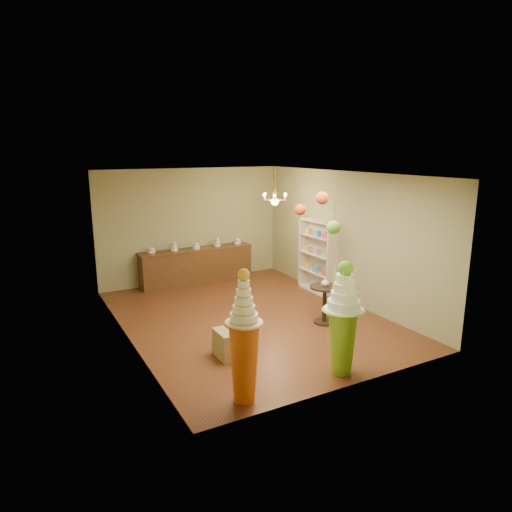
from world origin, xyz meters
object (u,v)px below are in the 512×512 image
sideboard (197,265)px  round_table (325,299)px  pedestal_orange (244,351)px  pedestal_green (343,326)px

sideboard → round_table: sideboard is taller
pedestal_orange → round_table: bearing=33.6°
round_table → pedestal_green: bearing=-119.6°
pedestal_green → pedestal_orange: bearing=180.0°
pedestal_green → sideboard: size_ratio=0.60×
pedestal_orange → pedestal_green: bearing=0.0°
pedestal_green → round_table: bearing=60.4°
pedestal_orange → round_table: (2.78, 1.85, -0.24)m
pedestal_orange → round_table: pedestal_orange is taller
sideboard → round_table: size_ratio=3.75×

